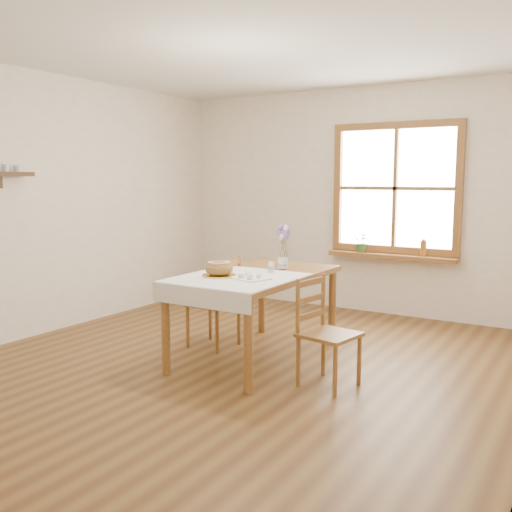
{
  "coord_description": "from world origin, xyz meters",
  "views": [
    {
      "loc": [
        2.54,
        -3.82,
        1.56
      ],
      "look_at": [
        0.0,
        0.3,
        0.9
      ],
      "focal_mm": 40.0,
      "sensor_mm": 36.0,
      "label": 1
    }
  ],
  "objects": [
    {
      "name": "ground",
      "position": [
        0.0,
        0.0,
        0.0
      ],
      "size": [
        5.0,
        5.0,
        0.0
      ],
      "primitive_type": "plane",
      "color": "brown",
      "rests_on": "ground"
    },
    {
      "name": "room_walls",
      "position": [
        0.0,
        0.0,
        1.71
      ],
      "size": [
        4.6,
        5.1,
        2.65
      ],
      "color": "white",
      "rests_on": "ground"
    },
    {
      "name": "window",
      "position": [
        0.5,
        2.47,
        1.45
      ],
      "size": [
        1.46,
        0.08,
        1.46
      ],
      "color": "olive",
      "rests_on": "ground"
    },
    {
      "name": "window_sill",
      "position": [
        0.5,
        2.4,
        0.69
      ],
      "size": [
        1.46,
        0.2,
        0.05
      ],
      "color": "olive",
      "rests_on": "ground"
    },
    {
      "name": "wall_shelf",
      "position": [
        -2.16,
        -0.6,
        1.61
      ],
      "size": [
        0.16,
        0.6,
        0.24
      ],
      "color": "#4C3418",
      "rests_on": "ground"
    },
    {
      "name": "dining_table",
      "position": [
        0.0,
        0.3,
        0.66
      ],
      "size": [
        0.9,
        1.6,
        0.75
      ],
      "color": "olive",
      "rests_on": "ground"
    },
    {
      "name": "table_linen",
      "position": [
        0.0,
        -0.0,
        0.76
      ],
      "size": [
        0.91,
        0.99,
        0.01
      ],
      "primitive_type": "cube",
      "color": "silver",
      "rests_on": "dining_table"
    },
    {
      "name": "chair_left",
      "position": [
        -0.52,
        0.38,
        0.43
      ],
      "size": [
        0.43,
        0.41,
        0.85
      ],
      "primitive_type": null,
      "rotation": [
        0.0,
        0.0,
        -1.59
      ],
      "color": "olive",
      "rests_on": "ground"
    },
    {
      "name": "chair_right",
      "position": [
        0.83,
        0.0,
        0.41
      ],
      "size": [
        0.46,
        0.45,
        0.82
      ],
      "primitive_type": null,
      "rotation": [
        0.0,
        0.0,
        1.4
      ],
      "color": "olive",
      "rests_on": "ground"
    },
    {
      "name": "bread_plate",
      "position": [
        -0.15,
        -0.04,
        0.77
      ],
      "size": [
        0.3,
        0.3,
        0.01
      ],
      "primitive_type": "cylinder",
      "rotation": [
        0.0,
        0.0,
        -0.13
      ],
      "color": "silver",
      "rests_on": "table_linen"
    },
    {
      "name": "bread_loaf",
      "position": [
        -0.15,
        -0.04,
        0.84
      ],
      "size": [
        0.23,
        0.23,
        0.13
      ],
      "primitive_type": "ellipsoid",
      "color": "olive",
      "rests_on": "bread_plate"
    },
    {
      "name": "egg_napkin",
      "position": [
        0.14,
        -0.02,
        0.77
      ],
      "size": [
        0.33,
        0.31,
        0.01
      ],
      "primitive_type": "cube",
      "rotation": [
        0.0,
        0.0,
        -0.34
      ],
      "color": "silver",
      "rests_on": "table_linen"
    },
    {
      "name": "eggs",
      "position": [
        0.14,
        -0.02,
        0.8
      ],
      "size": [
        0.26,
        0.25,
        0.05
      ],
      "primitive_type": null,
      "rotation": [
        0.0,
        0.0,
        -0.34
      ],
      "color": "white",
      "rests_on": "egg_napkin"
    },
    {
      "name": "salt_shaker",
      "position": [
        0.13,
        0.33,
        0.81
      ],
      "size": [
        0.06,
        0.06,
        0.1
      ],
      "primitive_type": "cylinder",
      "rotation": [
        0.0,
        0.0,
        0.21
      ],
      "color": "silver",
      "rests_on": "table_linen"
    },
    {
      "name": "pepper_shaker",
      "position": [
        0.09,
        0.39,
        0.8
      ],
      "size": [
        0.04,
        0.04,
        0.08
      ],
      "primitive_type": "cylinder",
      "rotation": [
        0.0,
        0.0,
        0.02
      ],
      "color": "silver",
      "rests_on": "table_linen"
    },
    {
      "name": "flower_vase",
      "position": [
        0.09,
        0.62,
        0.8
      ],
      "size": [
        0.11,
        0.11,
        0.1
      ],
      "primitive_type": "cylinder",
      "rotation": [
        0.0,
        0.0,
        -0.31
      ],
      "color": "silver",
      "rests_on": "dining_table"
    },
    {
      "name": "lavender_bouquet",
      "position": [
        0.09,
        0.62,
        0.99
      ],
      "size": [
        0.16,
        0.16,
        0.29
      ],
      "primitive_type": null,
      "color": "#6E5190",
      "rests_on": "flower_vase"
    },
    {
      "name": "potted_plant",
      "position": [
        0.15,
        2.4,
        0.8
      ],
      "size": [
        0.24,
        0.26,
        0.17
      ],
      "primitive_type": "imported",
      "rotation": [
        0.0,
        0.0,
        -0.25
      ],
      "color": "#34692A",
      "rests_on": "window_sill"
    },
    {
      "name": "amber_bottle",
      "position": [
        0.86,
        2.4,
        0.81
      ],
      "size": [
        0.07,
        0.07,
        0.19
      ],
      "primitive_type": "cylinder",
      "rotation": [
        0.0,
        0.0,
        -0.09
      ],
      "color": "#A7651E",
      "rests_on": "window_sill"
    }
  ]
}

